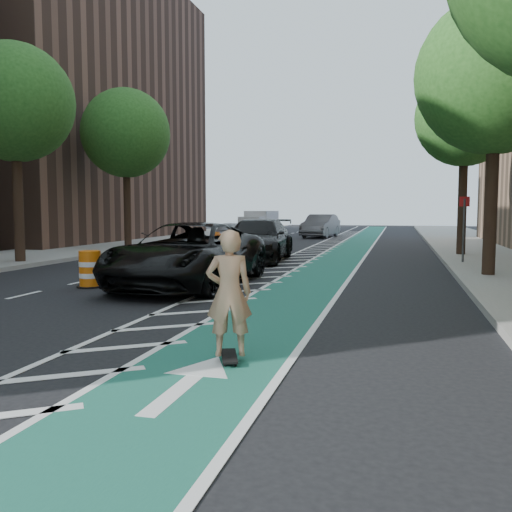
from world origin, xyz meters
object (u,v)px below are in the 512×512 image
(suv_near, at_px, (189,254))
(suv_far, at_px, (257,240))
(barrel_a, at_px, (90,270))
(skateboarder, at_px, (229,293))

(suv_near, bearing_deg, suv_far, 91.90)
(barrel_a, bearing_deg, suv_near, 20.79)
(skateboarder, bearing_deg, barrel_a, -65.44)
(suv_near, xyz_separation_m, suv_far, (0.00, 7.19, -0.02))
(skateboarder, distance_m, suv_far, 14.14)
(skateboarder, xyz_separation_m, suv_far, (-3.21, 13.77, -0.11))
(suv_far, xyz_separation_m, barrel_a, (-2.40, -8.10, -0.37))
(suv_near, height_order, barrel_a, suv_near)
(skateboarder, distance_m, barrel_a, 7.99)
(suv_far, relative_size, barrel_a, 5.94)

